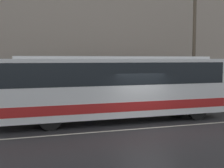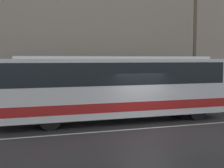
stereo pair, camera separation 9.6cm
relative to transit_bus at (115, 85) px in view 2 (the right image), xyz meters
name	(u,v)px [view 2 (the right image)]	position (x,y,z in m)	size (l,w,h in m)	color
ground_plane	(148,128)	(0.92, -2.10, -1.87)	(60.00, 60.00, 0.00)	#262628
sidewalk	(111,108)	(0.92, 3.50, -1.79)	(60.00, 3.19, 0.16)	gray
building_facade	(103,24)	(0.92, 5.24, 3.68)	(60.00, 0.35, 11.50)	gray
lane_stripe	(148,128)	(0.92, -2.10, -1.87)	(54.00, 0.14, 0.01)	beige
transit_bus	(115,85)	(0.00, 0.00, 0.00)	(11.68, 2.48, 3.33)	white
utility_pole_near	(195,51)	(6.32, 2.54, 1.83)	(0.22, 0.22, 7.09)	brown
pedestrian_waiting	(89,94)	(-0.31, 4.27, -0.92)	(0.36, 0.36, 1.70)	navy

